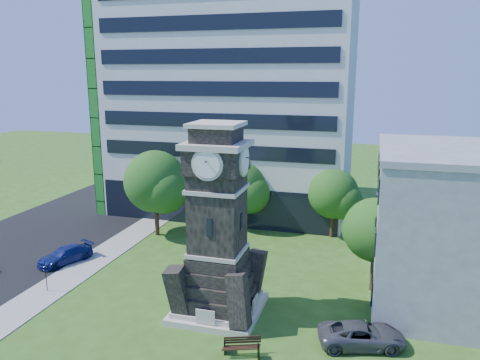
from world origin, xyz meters
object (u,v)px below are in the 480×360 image
(clock_tower, at_px, (218,234))
(car_east_lot, at_px, (362,335))
(car_street_north, at_px, (65,255))
(park_bench, at_px, (242,346))
(street_sign, at_px, (46,273))

(clock_tower, relative_size, car_east_lot, 2.51)
(car_street_north, relative_size, park_bench, 2.21)
(clock_tower, relative_size, park_bench, 6.01)
(car_street_north, relative_size, street_sign, 1.97)
(car_street_north, height_order, car_east_lot, car_east_lot)
(clock_tower, bearing_deg, park_bench, -56.82)
(clock_tower, bearing_deg, car_street_north, 164.24)
(park_bench, bearing_deg, clock_tower, 103.07)
(car_east_lot, distance_m, street_sign, 21.56)
(clock_tower, xyz_separation_m, car_east_lot, (9.02, -1.49, -4.60))
(park_bench, height_order, street_sign, street_sign)
(car_east_lot, bearing_deg, street_sign, 72.65)
(car_east_lot, bearing_deg, park_bench, 98.32)
(park_bench, bearing_deg, car_street_north, 134.18)
(clock_tower, height_order, car_east_lot, clock_tower)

